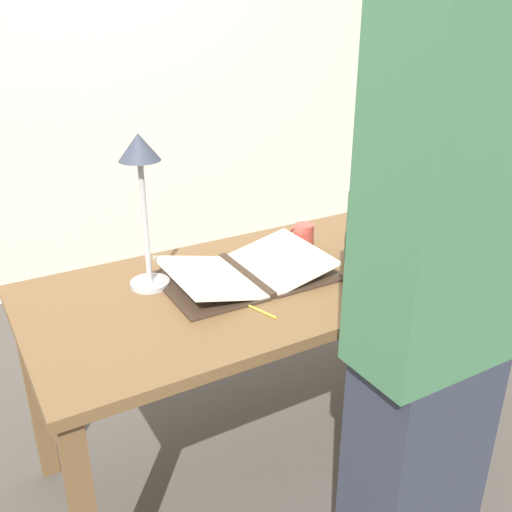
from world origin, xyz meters
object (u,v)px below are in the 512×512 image
(open_book, at_px, (246,272))
(coffee_mug, at_px, (303,237))
(pencil, at_px, (257,309))
(person_reader, at_px, (431,343))
(book_standing_upright, at_px, (362,232))
(book_stack_tall, at_px, (400,235))
(reading_lamp, at_px, (141,176))

(open_book, height_order, coffee_mug, coffee_mug)
(coffee_mug, xyz_separation_m, pencil, (-0.38, -0.31, -0.05))
(person_reader, bearing_deg, book_standing_upright, -117.74)
(book_stack_tall, bearing_deg, pencil, -168.51)
(open_book, height_order, reading_lamp, reading_lamp)
(book_standing_upright, height_order, reading_lamp, reading_lamp)
(book_standing_upright, height_order, person_reader, person_reader)
(book_standing_upright, relative_size, person_reader, 0.14)
(book_stack_tall, height_order, coffee_mug, book_stack_tall)
(open_book, distance_m, book_stack_tall, 0.61)
(pencil, distance_m, person_reader, 0.57)
(book_stack_tall, xyz_separation_m, book_standing_upright, (-0.22, -0.04, 0.07))
(open_book, bearing_deg, book_standing_upright, -15.32)
(open_book, distance_m, reading_lamp, 0.46)
(book_stack_tall, bearing_deg, coffee_mug, 150.78)
(book_stack_tall, height_order, person_reader, person_reader)
(book_stack_tall, distance_m, book_standing_upright, 0.23)
(open_book, relative_size, book_stack_tall, 2.01)
(reading_lamp, bearing_deg, person_reader, -67.68)
(book_stack_tall, xyz_separation_m, pencil, (-0.69, -0.14, -0.05))
(book_standing_upright, bearing_deg, person_reader, -112.75)
(coffee_mug, bearing_deg, book_standing_upright, -66.83)
(person_reader, bearing_deg, reading_lamp, -67.68)
(open_book, xyz_separation_m, person_reader, (0.05, -0.75, 0.12))
(pencil, bearing_deg, reading_lamp, 124.58)
(open_book, height_order, book_standing_upright, book_standing_upright)
(pencil, bearing_deg, book_standing_upright, 12.13)
(open_book, distance_m, coffee_mug, 0.32)
(person_reader, bearing_deg, coffee_mug, -106.06)
(pencil, height_order, person_reader, person_reader)
(pencil, xyz_separation_m, person_reader, (0.13, -0.54, 0.14))
(coffee_mug, distance_m, pencil, 0.49)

